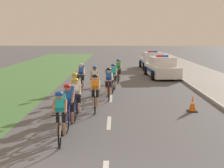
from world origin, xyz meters
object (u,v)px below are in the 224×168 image
at_px(cyclist_sixth, 108,83).
at_px(cyclist_seventh, 95,80).
at_px(cyclist_lead, 61,115).
at_px(cyclist_ninth, 81,76).
at_px(cyclist_second, 69,105).
at_px(cyclist_fifth, 76,89).
at_px(cyclist_tenth, 118,70).
at_px(cyclist_third, 76,97).
at_px(police_car_second, 152,61).
at_px(cyclist_eighth, 114,77).
at_px(traffic_cone_near, 192,104).
at_px(police_car_nearest, 162,68).
at_px(cyclist_fourth, 95,92).

distance_m(cyclist_sixth, cyclist_seventh, 0.99).
relative_size(cyclist_lead, cyclist_ninth, 1.00).
relative_size(cyclist_second, cyclist_fifth, 1.00).
relative_size(cyclist_ninth, cyclist_tenth, 1.00).
xyz_separation_m(cyclist_lead, cyclist_third, (0.12, 2.54, 0.00)).
relative_size(cyclist_tenth, police_car_second, 0.39).
distance_m(cyclist_lead, cyclist_third, 2.54).
height_order(cyclist_second, cyclist_ninth, same).
xyz_separation_m(cyclist_eighth, traffic_cone_near, (3.16, -4.23, -0.48)).
distance_m(cyclist_lead, cyclist_ninth, 8.07).
bearing_deg(cyclist_eighth, police_car_nearest, 58.31).
relative_size(cyclist_eighth, traffic_cone_near, 2.69).
height_order(cyclist_eighth, police_car_nearest, police_car_nearest).
bearing_deg(cyclist_tenth, cyclist_sixth, -96.06).
bearing_deg(cyclist_second, cyclist_eighth, 77.79).
bearing_deg(cyclist_tenth, cyclist_fifth, -105.09).
relative_size(cyclist_seventh, cyclist_tenth, 1.00).
height_order(cyclist_sixth, cyclist_ninth, same).
bearing_deg(cyclist_fourth, cyclist_fifth, 148.96).
distance_m(cyclist_third, cyclist_fourth, 1.16).
height_order(cyclist_second, cyclist_tenth, same).
bearing_deg(cyclist_ninth, cyclist_eighth, -10.91).
bearing_deg(cyclist_lead, cyclist_seventh, 85.42).
bearing_deg(cyclist_sixth, cyclist_tenth, 83.94).
height_order(cyclist_seventh, cyclist_eighth, same).
bearing_deg(cyclist_lead, cyclist_tenth, 80.82).
distance_m(cyclist_eighth, traffic_cone_near, 5.30).
bearing_deg(cyclist_third, police_car_nearest, 66.08).
bearing_deg(cyclist_sixth, cyclist_seventh, 134.24).
bearing_deg(cyclist_second, cyclist_seventh, 84.96).
distance_m(cyclist_lead, police_car_second, 19.42).
xyz_separation_m(police_car_nearest, police_car_second, (-0.00, 5.55, 0.00)).
relative_size(police_car_nearest, traffic_cone_near, 7.06).
relative_size(cyclist_third, police_car_nearest, 0.38).
xyz_separation_m(cyclist_sixth, police_car_second, (3.66, 12.97, -0.11)).
bearing_deg(cyclist_second, traffic_cone_near, 26.25).
xyz_separation_m(cyclist_seventh, cyclist_ninth, (-0.84, 1.52, 0.00)).
xyz_separation_m(cyclist_lead, cyclist_tenth, (1.74, 10.78, 0.00)).
height_order(cyclist_second, cyclist_seventh, same).
height_order(cyclist_third, cyclist_ninth, same).
relative_size(cyclist_fifth, traffic_cone_near, 2.69).
bearing_deg(cyclist_tenth, cyclist_seventh, -106.03).
distance_m(cyclist_lead, cyclist_seventh, 6.57).
bearing_deg(cyclist_lead, cyclist_fifth, 91.16).
xyz_separation_m(cyclist_seventh, cyclist_tenth, (1.22, 4.24, 0.00)).
bearing_deg(cyclist_third, police_car_second, 73.71).
bearing_deg(cyclist_ninth, police_car_second, 64.20).
relative_size(cyclist_seventh, cyclist_ninth, 1.00).
distance_m(cyclist_second, cyclist_third, 1.30).
distance_m(cyclist_ninth, traffic_cone_near, 6.74).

